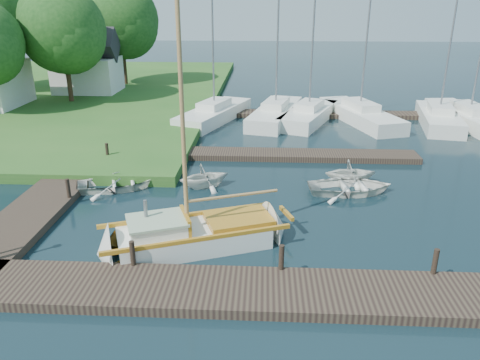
{
  "coord_description": "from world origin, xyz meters",
  "views": [
    {
      "loc": [
        0.9,
        -17.19,
        7.89
      ],
      "look_at": [
        0.0,
        0.0,
        1.2
      ],
      "focal_mm": 35.0,
      "sensor_mm": 36.0,
      "label": 1
    }
  ],
  "objects_px": {
    "dinghy": "(163,239)",
    "tender_d": "(351,170)",
    "mooring_post_4": "(68,188)",
    "marina_boat_3": "(360,113)",
    "sailboat": "(198,236)",
    "house_c": "(87,67)",
    "marina_boat_4": "(439,117)",
    "marina_boat_5": "(469,117)",
    "mooring_post_3": "(435,261)",
    "tree_3": "(63,29)",
    "marina_boat_0": "(214,113)",
    "tender_b": "(204,174)",
    "marina_boat_2": "(309,114)",
    "marina_boat_1": "(276,112)",
    "mooring_post_2": "(281,257)",
    "tender_a": "(119,181)",
    "mooring_post_5": "(107,151)",
    "mooring_post_1": "(132,253)",
    "tender_c": "(350,185)",
    "tree_7": "(121,19)"
  },
  "relations": [
    {
      "from": "mooring_post_2",
      "to": "mooring_post_4",
      "type": "xyz_separation_m",
      "value": [
        -8.5,
        5.0,
        0.0
      ]
    },
    {
      "from": "marina_boat_0",
      "to": "tree_3",
      "type": "bearing_deg",
      "value": 92.56
    },
    {
      "from": "marina_boat_2",
      "to": "marina_boat_5",
      "type": "height_order",
      "value": "marina_boat_2"
    },
    {
      "from": "mooring_post_3",
      "to": "mooring_post_4",
      "type": "distance_m",
      "value": 13.93
    },
    {
      "from": "marina_boat_3",
      "to": "marina_boat_4",
      "type": "bearing_deg",
      "value": -116.12
    },
    {
      "from": "marina_boat_5",
      "to": "tender_c",
      "type": "bearing_deg",
      "value": 135.47
    },
    {
      "from": "mooring_post_2",
      "to": "marina_boat_1",
      "type": "height_order",
      "value": "marina_boat_1"
    },
    {
      "from": "tender_b",
      "to": "marina_boat_5",
      "type": "relative_size",
      "value": 0.21
    },
    {
      "from": "marina_boat_3",
      "to": "tree_3",
      "type": "xyz_separation_m",
      "value": [
        -21.45,
        3.37,
        5.25
      ]
    },
    {
      "from": "marina_boat_0",
      "to": "mooring_post_1",
      "type": "bearing_deg",
      "value": -161.02
    },
    {
      "from": "sailboat",
      "to": "house_c",
      "type": "bearing_deg",
      "value": 96.13
    },
    {
      "from": "mooring_post_2",
      "to": "marina_boat_5",
      "type": "height_order",
      "value": "marina_boat_5"
    },
    {
      "from": "sailboat",
      "to": "dinghy",
      "type": "distance_m",
      "value": 1.19
    },
    {
      "from": "tender_d",
      "to": "marina_boat_0",
      "type": "xyz_separation_m",
      "value": [
        -7.42,
        11.35,
        -0.04
      ]
    },
    {
      "from": "marina_boat_4",
      "to": "tree_7",
      "type": "relative_size",
      "value": 1.15
    },
    {
      "from": "dinghy",
      "to": "marina_boat_5",
      "type": "distance_m",
      "value": 24.35
    },
    {
      "from": "tender_b",
      "to": "dinghy",
      "type": "bearing_deg",
      "value": 146.42
    },
    {
      "from": "mooring_post_2",
      "to": "mooring_post_5",
      "type": "distance_m",
      "value": 13.12
    },
    {
      "from": "marina_boat_3",
      "to": "marina_boat_4",
      "type": "xyz_separation_m",
      "value": [
        5.06,
        -0.77,
        0.01
      ]
    },
    {
      "from": "tender_d",
      "to": "tender_a",
      "type": "bearing_deg",
      "value": 90.62
    },
    {
      "from": "tender_a",
      "to": "house_c",
      "type": "xyz_separation_m",
      "value": [
        -8.53,
        20.21,
        2.21
      ]
    },
    {
      "from": "mooring_post_3",
      "to": "tree_3",
      "type": "height_order",
      "value": "tree_3"
    },
    {
      "from": "marina_boat_3",
      "to": "marina_boat_1",
      "type": "bearing_deg",
      "value": 71.87
    },
    {
      "from": "tender_a",
      "to": "marina_boat_4",
      "type": "height_order",
      "value": "marina_boat_4"
    },
    {
      "from": "mooring_post_3",
      "to": "tree_3",
      "type": "xyz_separation_m",
      "value": [
        -20.0,
        23.05,
        5.11
      ]
    },
    {
      "from": "marina_boat_0",
      "to": "sailboat",
      "type": "bearing_deg",
      "value": -155.46
    },
    {
      "from": "mooring_post_4",
      "to": "marina_boat_3",
      "type": "bearing_deg",
      "value": 45.44
    },
    {
      "from": "marina_boat_3",
      "to": "marina_boat_0",
      "type": "bearing_deg",
      "value": 74.36
    },
    {
      "from": "tender_c",
      "to": "house_c",
      "type": "distance_m",
      "value": 27.6
    },
    {
      "from": "mooring_post_4",
      "to": "marina_boat_0",
      "type": "distance_m",
      "value": 15.04
    },
    {
      "from": "tender_d",
      "to": "tree_3",
      "type": "distance_m",
      "value": 24.7
    },
    {
      "from": "marina_boat_2",
      "to": "tender_b",
      "type": "bearing_deg",
      "value": 176.82
    },
    {
      "from": "marina_boat_0",
      "to": "mooring_post_2",
      "type": "bearing_deg",
      "value": -147.88
    },
    {
      "from": "mooring_post_5",
      "to": "marina_boat_1",
      "type": "xyz_separation_m",
      "value": [
        8.7,
        9.75,
        -0.14
      ]
    },
    {
      "from": "mooring_post_4",
      "to": "tender_d",
      "type": "relative_size",
      "value": 0.35
    },
    {
      "from": "mooring_post_2",
      "to": "mooring_post_3",
      "type": "xyz_separation_m",
      "value": [
        4.5,
        0.0,
        0.0
      ]
    },
    {
      "from": "mooring_post_1",
      "to": "tender_a",
      "type": "height_order",
      "value": "mooring_post_1"
    },
    {
      "from": "tender_c",
      "to": "marina_boat_1",
      "type": "xyz_separation_m",
      "value": [
        -3.01,
        12.92,
        0.19
      ]
    },
    {
      "from": "dinghy",
      "to": "marina_boat_4",
      "type": "height_order",
      "value": "marina_boat_4"
    },
    {
      "from": "dinghy",
      "to": "tender_a",
      "type": "height_order",
      "value": "dinghy"
    },
    {
      "from": "tender_a",
      "to": "mooring_post_1",
      "type": "bearing_deg",
      "value": -179.16
    },
    {
      "from": "marina_boat_0",
      "to": "marina_boat_1",
      "type": "relative_size",
      "value": 1.02
    },
    {
      "from": "marina_boat_4",
      "to": "marina_boat_5",
      "type": "bearing_deg",
      "value": -76.03
    },
    {
      "from": "mooring_post_1",
      "to": "marina_boat_2",
      "type": "xyz_separation_m",
      "value": [
        6.95,
        19.35,
        -0.13
      ]
    },
    {
      "from": "mooring_post_2",
      "to": "marina_boat_3",
      "type": "distance_m",
      "value": 20.56
    },
    {
      "from": "mooring_post_3",
      "to": "tender_c",
      "type": "bearing_deg",
      "value": 100.76
    },
    {
      "from": "mooring_post_4",
      "to": "tender_d",
      "type": "height_order",
      "value": "tender_d"
    },
    {
      "from": "dinghy",
      "to": "tender_d",
      "type": "relative_size",
      "value": 1.62
    },
    {
      "from": "mooring_post_1",
      "to": "marina_boat_1",
      "type": "bearing_deg",
      "value": 76.63
    },
    {
      "from": "mooring_post_5",
      "to": "house_c",
      "type": "xyz_separation_m",
      "value": [
        -7.0,
        17.0,
        1.88
      ]
    }
  ]
}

